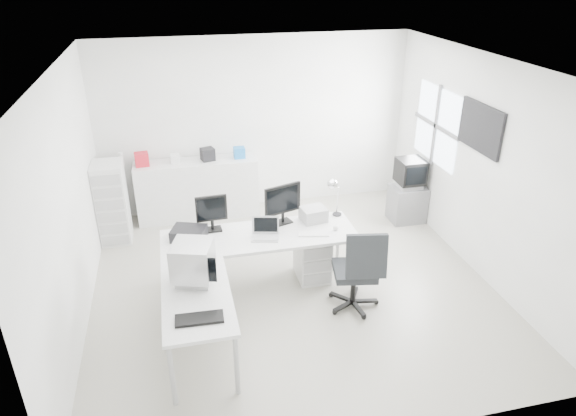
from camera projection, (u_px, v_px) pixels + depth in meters
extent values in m
cube|color=silver|center=(291.00, 283.00, 6.70)|extent=(5.00, 5.00, 0.01)
cube|color=white|center=(292.00, 65.00, 5.47)|extent=(5.00, 5.00, 0.01)
cube|color=white|center=(256.00, 125.00, 8.27)|extent=(5.00, 0.02, 2.80)
cube|color=white|center=(69.00, 206.00, 5.57)|extent=(0.02, 5.00, 2.80)
cube|color=white|center=(481.00, 167.00, 6.60)|extent=(0.02, 5.00, 2.80)
cube|color=silver|center=(312.00, 257.00, 6.71)|extent=(0.40, 0.50, 0.60)
cube|color=black|center=(189.00, 233.00, 6.21)|extent=(0.48, 0.43, 0.14)
cube|color=silver|center=(314.00, 234.00, 6.33)|extent=(0.40, 0.20, 0.02)
sphere|color=silver|center=(336.00, 228.00, 6.42)|extent=(0.07, 0.07, 0.07)
cube|color=#9F9F9F|center=(313.00, 214.00, 6.64)|extent=(0.35, 0.31, 0.18)
cube|color=black|center=(199.00, 319.00, 4.84)|extent=(0.46, 0.20, 0.03)
cube|color=slate|center=(407.00, 204.00, 8.19)|extent=(0.53, 0.43, 0.58)
cube|color=silver|center=(198.00, 189.00, 8.24)|extent=(1.91, 0.48, 0.96)
cube|color=red|center=(142.00, 159.00, 7.82)|extent=(0.22, 0.20, 0.20)
cube|color=silver|center=(175.00, 159.00, 7.94)|extent=(0.14, 0.12, 0.14)
cube|color=black|center=(208.00, 154.00, 8.03)|extent=(0.24, 0.22, 0.20)
cube|color=blue|center=(239.00, 153.00, 8.13)|extent=(0.18, 0.15, 0.17)
cylinder|color=silver|center=(121.00, 159.00, 7.79)|extent=(0.07, 0.07, 0.22)
cube|color=silver|center=(112.00, 203.00, 7.48)|extent=(0.43, 0.51, 1.22)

